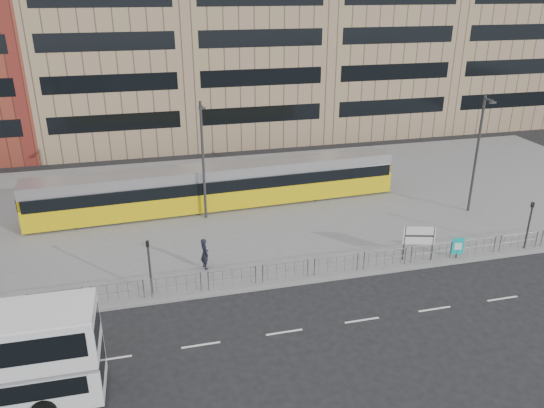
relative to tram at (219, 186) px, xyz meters
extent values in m
plane|color=black|center=(2.60, -11.92, -1.74)|extent=(120.00, 120.00, 0.00)
cube|color=slate|center=(2.60, 0.08, -1.66)|extent=(64.00, 24.00, 0.15)
cube|color=gray|center=(2.60, -11.87, -1.66)|extent=(64.00, 0.25, 0.17)
cube|color=#957960|center=(-7.40, 22.08, 9.26)|extent=(14.00, 16.00, 22.00)
cube|color=#957960|center=(6.60, 22.08, 10.26)|extent=(14.00, 16.00, 24.00)
cube|color=#957960|center=(20.60, 22.08, 8.76)|extent=(14.00, 16.00, 21.00)
cube|color=#957960|center=(34.60, 22.08, 9.76)|extent=(14.00, 16.00, 23.00)
cylinder|color=gray|center=(4.60, -11.42, -0.54)|extent=(32.00, 0.05, 0.05)
cylinder|color=gray|center=(4.60, -11.42, -1.04)|extent=(32.00, 0.04, 0.04)
cylinder|color=gray|center=(-11.40, -11.42, -1.04)|extent=(0.07, 0.07, 1.10)
cube|color=white|center=(3.60, -15.92, -1.73)|extent=(62.00, 0.12, 0.01)
cylinder|color=black|center=(-9.67, -16.60, -1.26)|extent=(0.95, 0.30, 0.95)
cube|color=gold|center=(0.00, 0.00, -0.68)|extent=(26.95, 3.86, 1.53)
cube|color=black|center=(0.00, 0.00, 0.38)|extent=(26.57, 3.89, 0.86)
cube|color=#AEAEB3|center=(0.00, 0.00, 1.19)|extent=(26.94, 3.66, 0.77)
cube|color=gold|center=(12.84, 0.63, -0.05)|extent=(1.26, 2.21, 2.49)
cube|color=gold|center=(-12.84, -0.63, -0.05)|extent=(1.26, 2.21, 2.49)
cylinder|color=#2D2D30|center=(0.00, 0.00, 0.04)|extent=(2.40, 2.40, 2.88)
cube|color=#2D2D30|center=(8.62, 0.43, -1.35)|extent=(2.99, 2.55, 0.48)
cube|color=#2D2D30|center=(-8.62, -0.43, -1.35)|extent=(2.99, 2.55, 0.48)
cylinder|color=#2D2D30|center=(9.35, -10.89, -0.51)|extent=(0.09, 0.09, 2.15)
cylinder|color=#2D2D30|center=(10.97, -11.34, -0.51)|extent=(0.09, 0.09, 2.15)
cube|color=white|center=(10.16, -11.12, 0.00)|extent=(1.82, 0.57, 1.12)
cylinder|color=#2D2D30|center=(12.58, -11.52, -1.23)|extent=(0.06, 0.06, 0.71)
cube|color=#0CB0B1|center=(12.58, -11.52, -0.79)|extent=(0.70, 0.19, 1.06)
cube|color=white|center=(12.58, -11.55, -0.79)|extent=(0.44, 0.10, 0.44)
imported|color=black|center=(-2.26, -9.03, -0.65)|extent=(0.61, 0.78, 1.88)
cylinder|color=#2D2D30|center=(-5.37, -11.04, -0.09)|extent=(0.12, 0.12, 3.00)
imported|color=#2D2D30|center=(-5.37, -11.04, 1.01)|extent=(0.20, 0.23, 1.00)
cylinder|color=#2D2D30|center=(17.41, -11.42, -0.09)|extent=(0.12, 0.12, 3.00)
imported|color=#2D2D30|center=(17.41, -11.42, 1.01)|extent=(0.20, 0.23, 1.00)
cylinder|color=#2D2D30|center=(-1.26, -1.79, 2.55)|extent=(0.18, 0.18, 8.28)
cylinder|color=#2D2D30|center=(-1.26, -2.19, 6.49)|extent=(0.14, 0.90, 0.14)
cube|color=#2D2D30|center=(-1.26, -2.64, 6.39)|extent=(0.45, 0.20, 0.12)
cylinder|color=#2D2D30|center=(17.47, -5.23, 2.60)|extent=(0.18, 0.18, 8.38)
cylinder|color=#2D2D30|center=(17.47, -5.63, 6.59)|extent=(0.14, 0.90, 0.14)
cube|color=#2D2D30|center=(17.47, -6.08, 6.49)|extent=(0.45, 0.20, 0.12)
camera|label=1|loc=(-5.13, -36.21, 13.63)|focal=35.00mm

